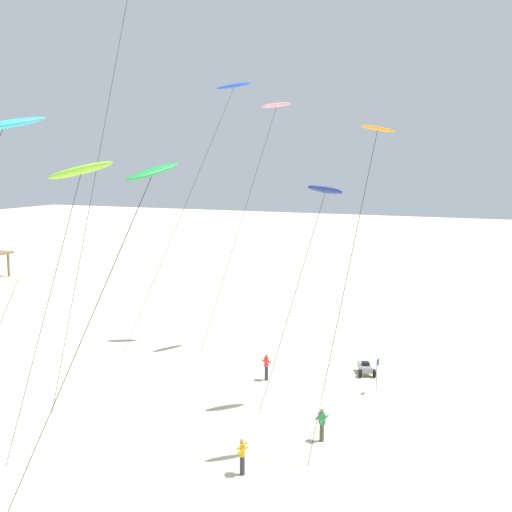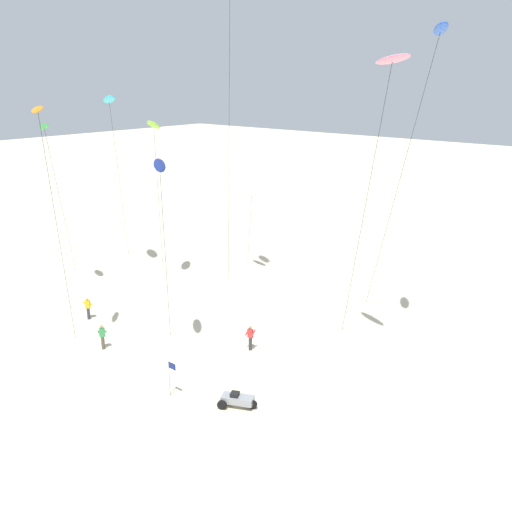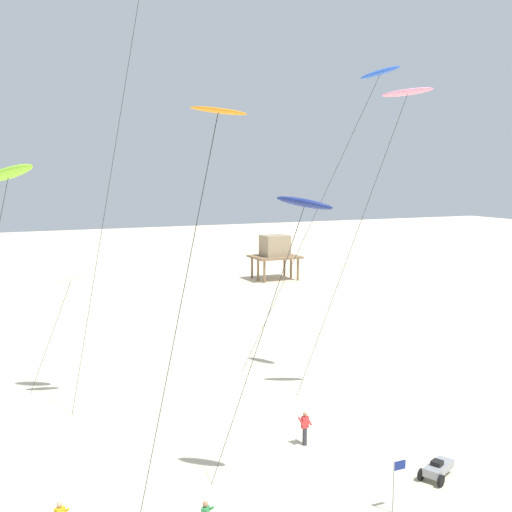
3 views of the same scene
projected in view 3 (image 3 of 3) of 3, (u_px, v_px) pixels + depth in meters
ground_plane at (302, 500)px, 25.93m from camera, size 260.00×260.00×0.00m
kite_lime at (8, 175)px, 27.54m from camera, size 4.08×3.97×13.82m
kite_white at (71, 279)px, 36.35m from camera, size 3.51×2.80×7.62m
kite_pink at (406, 96)px, 34.05m from camera, size 5.82×4.92×17.90m
kite_navy at (304, 206)px, 24.48m from camera, size 4.04×3.64×12.50m
kite_blue at (378, 76)px, 37.48m from camera, size 7.39×7.11×19.52m
kite_orange at (214, 131)px, 18.56m from camera, size 3.29×3.02×15.25m
kite_flyer_nearest at (305, 427)px, 31.05m from camera, size 0.59×0.56×1.67m
stilt_house at (275, 249)px, 78.93m from camera, size 5.71×4.58×5.54m
beach_buggy at (438, 468)px, 27.75m from camera, size 2.10×1.56×0.82m
marker_flag at (397, 476)px, 24.83m from camera, size 0.56×0.05×2.10m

